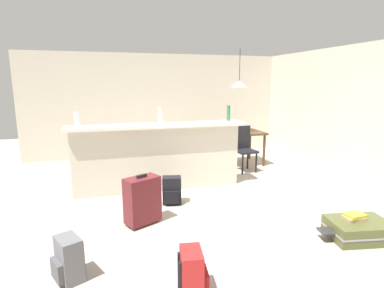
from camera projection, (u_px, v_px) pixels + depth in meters
name	position (u px, v px, depth m)	size (l,w,h in m)	color
ground_plane	(199.00, 196.00, 5.05)	(13.00, 13.00, 0.05)	#ADA393
wall_back	(163.00, 105.00, 7.67)	(6.60, 0.10, 2.50)	beige
wall_right	(345.00, 112.00, 5.91)	(0.10, 6.00, 2.50)	beige
partition_half_wall	(159.00, 159.00, 5.18)	(2.80, 0.20, 1.09)	beige
bar_countertop	(158.00, 126.00, 5.07)	(2.96, 0.40, 0.05)	white
bottle_clear	(77.00, 119.00, 4.77)	(0.07, 0.07, 0.23)	silver
bottle_white	(160.00, 116.00, 5.02)	(0.07, 0.07, 0.28)	silver
bottle_green	(228.00, 113.00, 5.48)	(0.06, 0.06, 0.28)	#2D6B38
dining_table	(237.00, 136.00, 6.83)	(1.10, 0.80, 0.74)	#4C331E
dining_chair_near_partition	(244.00, 146.00, 6.34)	(0.44, 0.44, 0.93)	black
pendant_lamp	(239.00, 84.00, 6.50)	(0.34, 0.34, 0.83)	black
suitcase_flat_olive	(359.00, 230.00, 3.61)	(0.87, 0.61, 0.22)	#51562D
backpack_grey	(68.00, 260.00, 2.84)	(0.31, 0.33, 0.42)	slate
suitcase_upright_maroon	(142.00, 200.00, 3.95)	(0.50, 0.41, 0.67)	maroon
backpack_black	(172.00, 191.00, 4.64)	(0.31, 0.29, 0.42)	black
backpack_red	(192.00, 274.00, 2.62)	(0.28, 0.30, 0.42)	red
book_stack	(354.00, 217.00, 3.62)	(0.25, 0.18, 0.07)	tan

